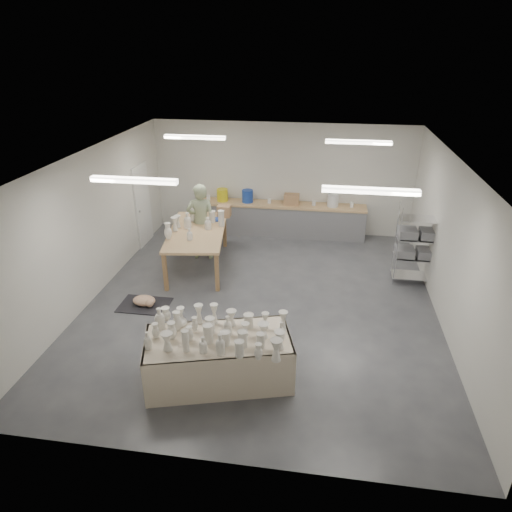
% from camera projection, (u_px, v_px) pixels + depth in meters
% --- Properties ---
extents(room, '(8.00, 8.02, 3.00)m').
position_uv_depth(room, '(257.00, 206.00, 8.65)').
color(room, '#424449').
rests_on(room, ground).
extents(back_counter, '(4.60, 0.60, 1.24)m').
position_uv_depth(back_counter, '(280.00, 218.00, 12.52)').
color(back_counter, '#AA8053').
rests_on(back_counter, ground).
extents(wire_shelf, '(0.88, 0.48, 1.80)m').
position_uv_depth(wire_shelf, '(417.00, 244.00, 9.86)').
color(wire_shelf, silver).
rests_on(wire_shelf, ground).
extents(drying_table, '(2.44, 1.65, 1.14)m').
position_uv_depth(drying_table, '(219.00, 356.00, 7.12)').
color(drying_table, olive).
rests_on(drying_table, ground).
extents(work_table, '(1.59, 2.64, 1.31)m').
position_uv_depth(work_table, '(198.00, 228.00, 10.64)').
color(work_table, '#AA8053').
rests_on(work_table, ground).
extents(rug, '(1.00, 0.70, 0.02)m').
position_uv_depth(rug, '(145.00, 305.00, 9.32)').
color(rug, black).
rests_on(rug, ground).
extents(cat, '(0.49, 0.37, 0.20)m').
position_uv_depth(cat, '(145.00, 301.00, 9.26)').
color(cat, white).
rests_on(cat, rug).
extents(potter, '(0.75, 0.56, 1.89)m').
position_uv_depth(potter, '(201.00, 222.00, 10.98)').
color(potter, '#96A47F').
rests_on(potter, ground).
extents(red_stool, '(0.38, 0.38, 0.28)m').
position_uv_depth(red_stool, '(205.00, 244.00, 11.52)').
color(red_stool, '#A12817').
rests_on(red_stool, ground).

